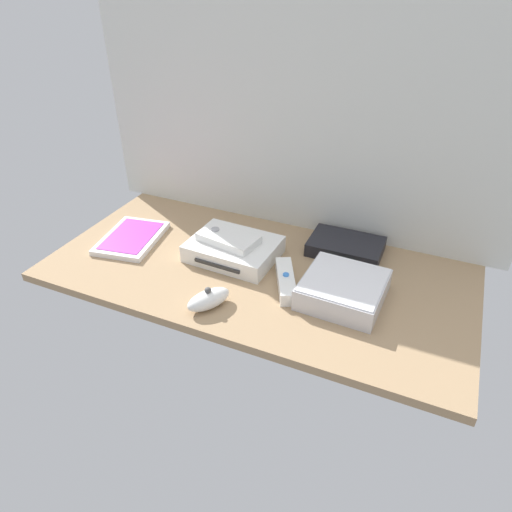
{
  "coord_description": "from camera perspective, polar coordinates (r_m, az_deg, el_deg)",
  "views": [
    {
      "loc": [
        36.8,
        -82.54,
        63.13
      ],
      "look_at": [
        0.0,
        0.0,
        4.0
      ],
      "focal_mm": 32.43,
      "sensor_mm": 36.0,
      "label": 1
    }
  ],
  "objects": [
    {
      "name": "back_wall",
      "position": [
        1.17,
        5.14,
        17.71
      ],
      "size": [
        110.0,
        1.2,
        64.0
      ],
      "primitive_type": "cube",
      "color": "silver",
      "rests_on": "ground"
    },
    {
      "name": "remote_classic_pad",
      "position": [
        1.12,
        -3.43,
        2.23
      ],
      "size": [
        15.52,
        10.27,
        2.4
      ],
      "rotation": [
        0.0,
        0.0,
        -0.17
      ],
      "color": "white",
      "rests_on": "game_console"
    },
    {
      "name": "remote_wand",
      "position": [
        1.04,
        3.69,
        -3.06
      ],
      "size": [
        9.75,
        14.87,
        3.4
      ],
      "rotation": [
        0.0,
        0.0,
        0.46
      ],
      "color": "white",
      "rests_on": "ground_plane"
    },
    {
      "name": "ground_plane",
      "position": [
        1.11,
        0.0,
        -2.16
      ],
      "size": [
        100.0,
        48.0,
        2.0
      ],
      "primitive_type": "cube",
      "color": "#9E7F5B",
      "rests_on": "ground"
    },
    {
      "name": "game_case",
      "position": [
        1.26,
        -15.09,
        2.17
      ],
      "size": [
        16.61,
        21.02,
        1.56
      ],
      "rotation": [
        0.0,
        0.0,
        0.17
      ],
      "color": "white",
      "rests_on": "ground_plane"
    },
    {
      "name": "mini_computer",
      "position": [
        1.02,
        10.7,
        -4.03
      ],
      "size": [
        17.64,
        17.64,
        5.3
      ],
      "rotation": [
        0.0,
        0.0,
        -0.04
      ],
      "color": "silver",
      "rests_on": "ground_plane"
    },
    {
      "name": "remote_nunchuk",
      "position": [
        0.99,
        -5.88,
        -5.32
      ],
      "size": [
        8.79,
        10.86,
        5.1
      ],
      "rotation": [
        0.0,
        0.0,
        -0.52
      ],
      "color": "white",
      "rests_on": "ground_plane"
    },
    {
      "name": "network_router",
      "position": [
        1.18,
        11.01,
        1.16
      ],
      "size": [
        18.1,
        12.51,
        3.4
      ],
      "rotation": [
        0.0,
        0.0,
        0.01
      ],
      "color": "black",
      "rests_on": "ground_plane"
    },
    {
      "name": "game_console",
      "position": [
        1.14,
        -2.77,
        0.87
      ],
      "size": [
        21.63,
        17.16,
        4.4
      ],
      "rotation": [
        0.0,
        0.0,
        -0.04
      ],
      "color": "white",
      "rests_on": "ground_plane"
    }
  ]
}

